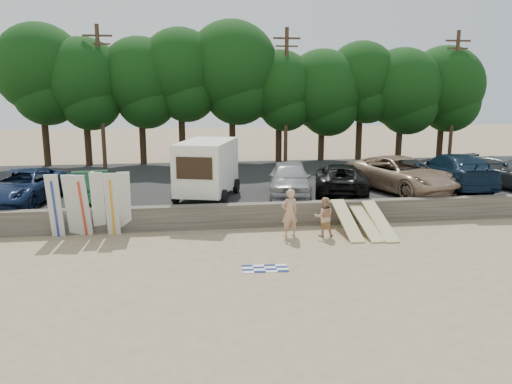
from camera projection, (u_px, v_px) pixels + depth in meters
ground at (317, 246)px, 18.58m from camera, size 120.00×120.00×0.00m
seawall at (299, 213)px, 21.39m from camera, size 44.00×0.50×1.00m
parking_lot at (270, 185)px, 28.70m from camera, size 44.00×14.50×0.70m
treeline at (251, 79)px, 34.22m from camera, size 33.79×6.45×9.67m
utility_poles at (286, 94)px, 33.28m from camera, size 25.80×0.26×9.00m
box_trailer at (207, 166)px, 23.23m from camera, size 3.33×4.66×2.69m
car_0 at (22, 187)px, 22.33m from camera, size 3.32×5.74×1.50m
car_1 at (90, 186)px, 22.52m from camera, size 2.44×4.68×1.47m
car_2 at (290, 179)px, 23.89m from camera, size 2.77×5.09×1.64m
car_3 at (340, 178)px, 24.56m from camera, size 3.68×5.70×1.46m
car_4 at (401, 174)px, 24.93m from camera, size 4.74×6.78×1.72m
car_5 at (453, 171)px, 25.76m from camera, size 2.95×6.37×1.80m
car_6 at (506, 173)px, 25.99m from camera, size 3.96×5.68×1.53m
surfboard_upright_0 at (55, 206)px, 19.29m from camera, size 0.51×0.54×2.57m
surfboard_upright_1 at (72, 205)px, 19.47m from camera, size 0.54×0.71×2.54m
surfboard_upright_2 at (82, 206)px, 19.44m from camera, size 0.58×0.75×2.54m
surfboard_upright_3 at (98, 204)px, 19.73m from camera, size 0.51×0.53×2.57m
surfboard_upright_4 at (112, 205)px, 19.56m from camera, size 0.51×0.52×2.57m
surfboard_upright_5 at (124, 203)px, 19.87m from camera, size 0.56×0.58×2.57m
surfboard_low_0 at (347, 220)px, 20.13m from camera, size 0.56×2.84×1.10m
surfboard_low_1 at (366, 222)px, 20.20m from camera, size 0.56×2.91×0.88m
surfboard_low_2 at (380, 221)px, 20.15m from camera, size 0.56×2.86×1.03m
beachgoer_a at (290, 213)px, 19.55m from camera, size 0.79×0.62×1.92m
beachgoer_b at (324, 217)px, 19.66m from camera, size 0.83×0.67×1.58m
cooler at (346, 223)px, 21.14m from camera, size 0.39×0.31×0.32m
gear_bag at (325, 225)px, 21.03m from camera, size 0.32×0.27×0.22m
beach_towel at (265, 269)px, 16.20m from camera, size 1.59×1.59×0.00m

